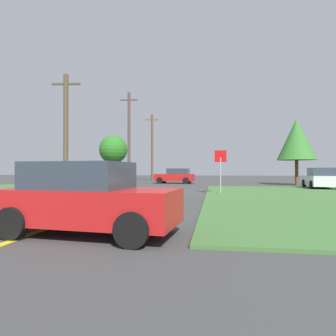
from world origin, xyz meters
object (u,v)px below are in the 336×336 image
object	(u,v)px
oak_tree_left	(297,139)
utility_pole_near	(66,132)
car_approaching_junction	(175,176)
utility_pole_mid	(129,137)
utility_pole_far	(152,147)
pine_tree_center	(113,150)
car_on_crossroad	(320,178)
stop_sign	(221,164)
car_behind_on_main_road	(88,199)
parked_car_near_building	(88,178)

from	to	relation	value
oak_tree_left	utility_pole_near	bearing A→B (deg)	-143.91
utility_pole_near	car_approaching_junction	bearing A→B (deg)	70.50
utility_pole_mid	utility_pole_far	world-z (taller)	utility_pole_mid
utility_pole_far	pine_tree_center	distance (m)	5.85
utility_pole_mid	car_on_crossroad	bearing A→B (deg)	-17.34
car_approaching_junction	oak_tree_left	world-z (taller)	oak_tree_left
stop_sign	car_on_crossroad	world-z (taller)	stop_sign
car_behind_on_main_road	utility_pole_mid	xyz separation A→B (m)	(-5.86, 22.79, 4.05)
car_on_crossroad	oak_tree_left	bearing A→B (deg)	7.97
stop_sign	parked_car_near_building	xyz separation A→B (m)	(-10.38, 4.65, -1.01)
car_approaching_junction	parked_car_near_building	size ratio (longest dim) A/B	0.99
stop_sign	oak_tree_left	size ratio (longest dim) A/B	0.41
stop_sign	car_on_crossroad	xyz separation A→B (m)	(7.65, 6.31, -1.01)
utility_pole_far	oak_tree_left	distance (m)	20.16
car_on_crossroad	utility_pole_mid	world-z (taller)	utility_pole_mid
car_behind_on_main_road	pine_tree_center	size ratio (longest dim) A/B	0.66
stop_sign	car_approaching_junction	xyz separation A→B (m)	(-4.52, 13.93, -1.01)
car_on_crossroad	utility_pole_near	size ratio (longest dim) A/B	0.60
car_approaching_junction	car_on_crossroad	bearing A→B (deg)	153.21
oak_tree_left	pine_tree_center	size ratio (longest dim) A/B	1.05
car_on_crossroad	car_behind_on_main_road	bearing A→B (deg)	154.51
car_behind_on_main_road	utility_pole_mid	bearing A→B (deg)	109.87
car_behind_on_main_road	pine_tree_center	bearing A→B (deg)	114.14
utility_pole_near	oak_tree_left	distance (m)	21.11
car_approaching_junction	car_on_crossroad	xyz separation A→B (m)	(12.16, -7.62, 0.00)
parked_car_near_building	utility_pole_far	bearing A→B (deg)	90.44
stop_sign	parked_car_near_building	distance (m)	11.42
parked_car_near_building	utility_pole_far	distance (m)	19.25
utility_pole_mid	utility_pole_far	xyz separation A→B (m)	(-0.12, 11.92, -0.02)
stop_sign	utility_pole_near	xyz separation A→B (m)	(-9.59, -0.40, 2.03)
stop_sign	utility_pole_mid	distance (m)	14.95
stop_sign	utility_pole_mid	world-z (taller)	utility_pole_mid
car_approaching_junction	utility_pole_mid	world-z (taller)	utility_pole_mid
car_behind_on_main_road	pine_tree_center	world-z (taller)	pine_tree_center
stop_sign	oak_tree_left	xyz separation A→B (m)	(7.46, 12.03, 2.57)
utility_pole_near	utility_pole_far	world-z (taller)	utility_pole_far
utility_pole_mid	oak_tree_left	distance (m)	16.52
stop_sign	parked_car_near_building	world-z (taller)	stop_sign
stop_sign	car_behind_on_main_road	distance (m)	11.76
parked_car_near_building	utility_pole_far	world-z (taller)	utility_pole_far
utility_pole_near	utility_pole_mid	size ratio (longest dim) A/B	0.79
stop_sign	car_approaching_junction	bearing A→B (deg)	-73.34
car_approaching_junction	parked_car_near_building	world-z (taller)	same
car_approaching_junction	utility_pole_near	world-z (taller)	utility_pole_near
utility_pole_far	pine_tree_center	bearing A→B (deg)	-141.14
car_on_crossroad	utility_pole_far	world-z (taller)	utility_pole_far
car_approaching_junction	car_behind_on_main_road	world-z (taller)	same
parked_car_near_building	utility_pole_near	xyz separation A→B (m)	(0.79, -5.05, 3.04)
parked_car_near_building	car_on_crossroad	bearing A→B (deg)	9.42
oak_tree_left	utility_pole_far	bearing A→B (deg)	145.54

